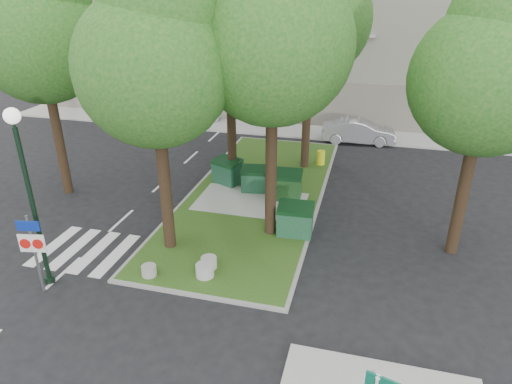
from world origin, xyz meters
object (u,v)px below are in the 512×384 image
(bollard_mid, at_px, (209,262))
(tree_street_left, at_px, (40,27))
(car_white, at_px, (195,112))
(tree_median_near_right, at_px, (276,28))
(bollard_left, at_px, (149,271))
(street_lamp, at_px, (27,180))
(dumpster_c, at_px, (286,185))
(tree_median_far, at_px, (314,6))
(traffic_sign_pole, at_px, (33,244))
(tree_median_mid, at_px, (232,41))
(dumpster_b, at_px, (255,179))
(bollard_right, at_px, (205,270))
(tree_street_right, at_px, (493,65))
(dumpster_a, at_px, (227,171))
(car_silver, at_px, (358,131))
(dumpster_d, at_px, (295,220))
(tree_median_near_left, at_px, (156,53))

(bollard_mid, bearing_deg, tree_street_left, 152.67)
(car_white, bearing_deg, tree_median_near_right, -154.47)
(bollard_left, relative_size, street_lamp, 0.09)
(dumpster_c, height_order, car_white, dumpster_c)
(tree_median_far, xyz_separation_m, bollard_left, (-3.68, -11.56, -8.01))
(bollard_mid, distance_m, traffic_sign_pole, 5.76)
(tree_median_far, bearing_deg, bollard_left, -107.65)
(tree_median_mid, height_order, bollard_left, tree_median_mid)
(dumpster_b, relative_size, bollard_right, 2.25)
(tree_street_left, bearing_deg, bollard_right, -29.79)
(tree_street_right, bearing_deg, car_white, 138.76)
(dumpster_a, bearing_deg, tree_median_far, 66.98)
(dumpster_b, distance_m, car_white, 13.30)
(tree_street_right, distance_m, dumpster_a, 12.62)
(tree_median_near_right, bearing_deg, bollard_right, -113.76)
(tree_street_left, relative_size, street_lamp, 1.80)
(car_white, height_order, car_silver, car_silver)
(tree_median_near_right, distance_m, dumpster_b, 8.34)
(tree_median_mid, xyz_separation_m, car_silver, (5.70, 8.15, -6.23))
(dumpster_d, bearing_deg, car_silver, 78.69)
(tree_median_mid, distance_m, tree_street_left, 8.11)
(tree_median_near_left, height_order, street_lamp, tree_median_near_left)
(dumpster_b, relative_size, dumpster_d, 0.97)
(dumpster_c, bearing_deg, bollard_right, -106.13)
(dumpster_d, xyz_separation_m, street_lamp, (-7.60, -5.20, 3.09))
(tree_street_left, bearing_deg, tree_median_far, 29.28)
(tree_street_right, bearing_deg, tree_median_mid, 158.20)
(tree_median_mid, distance_m, dumpster_c, 6.96)
(dumpster_c, bearing_deg, bollard_mid, -107.45)
(dumpster_b, height_order, bollard_left, dumpster_b)
(dumpster_a, bearing_deg, dumpster_d, -20.66)
(tree_median_mid, bearing_deg, dumpster_b, -32.14)
(dumpster_a, distance_m, street_lamp, 10.46)
(dumpster_b, bearing_deg, street_lamp, -127.73)
(tree_median_far, distance_m, tree_street_left, 12.29)
(tree_street_left, height_order, tree_street_right, tree_street_left)
(tree_median_far, distance_m, dumpster_d, 10.64)
(bollard_left, height_order, bollard_mid, bollard_mid)
(tree_street_right, relative_size, dumpster_d, 6.83)
(dumpster_b, xyz_separation_m, traffic_sign_pole, (-4.85, -9.33, 1.13))
(tree_median_far, xyz_separation_m, car_white, (-9.39, 7.19, -7.65))
(dumpster_d, height_order, car_white, dumpster_d)
(tree_median_near_left, relative_size, tree_street_right, 1.05)
(bollard_mid, bearing_deg, dumpster_d, 51.09)
(tree_street_right, bearing_deg, dumpster_b, 159.89)
(dumpster_c, distance_m, traffic_sign_pole, 11.02)
(dumpster_a, bearing_deg, dumpster_c, 6.42)
(tree_median_near_right, bearing_deg, tree_median_mid, 123.69)
(tree_median_near_right, distance_m, bollard_mid, 8.42)
(dumpster_b, distance_m, traffic_sign_pole, 10.58)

